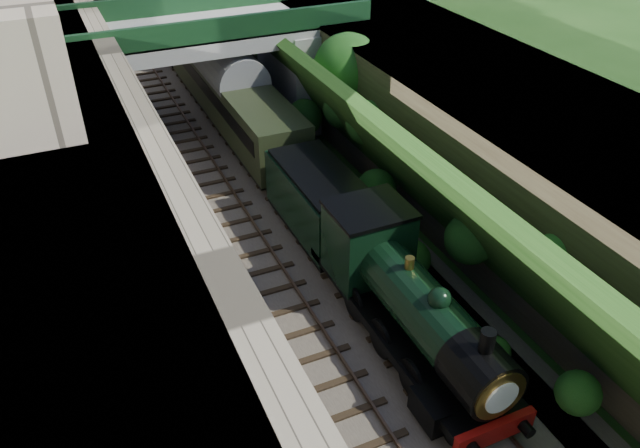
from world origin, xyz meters
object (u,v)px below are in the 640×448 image
(road_bridge, at_px, (224,61))
(tree, at_px, (348,70))
(locomotive, at_px, (408,303))
(tender, at_px, (319,205))

(road_bridge, distance_m, tree, 7.52)
(road_bridge, relative_size, locomotive, 1.56)
(tree, relative_size, locomotive, 0.65)
(road_bridge, relative_size, tree, 2.42)
(tree, xyz_separation_m, tender, (-4.71, -6.88, -3.03))
(tree, bearing_deg, road_bridge, 131.49)
(locomotive, bearing_deg, tender, 90.00)
(road_bridge, height_order, tender, road_bridge)
(locomotive, xyz_separation_m, tender, (-0.00, 7.36, -0.27))
(road_bridge, bearing_deg, tender, -88.83)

